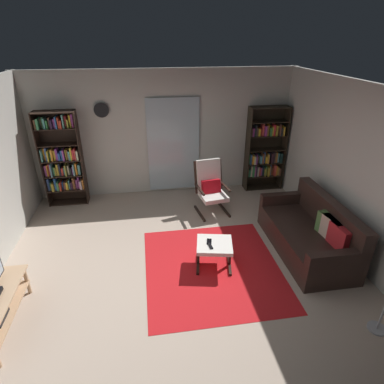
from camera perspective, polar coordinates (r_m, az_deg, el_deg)
ground_plane at (r=4.83m, az=-1.85°, el=-14.65°), size 7.02×7.02×0.00m
wall_back at (r=6.79m, az=-5.12°, el=10.38°), size 5.60×0.06×2.60m
wall_right at (r=5.12m, az=29.44°, el=1.41°), size 0.06×6.00×2.60m
glass_door_panel at (r=6.81m, az=-3.33°, el=8.31°), size 1.10×0.01×2.00m
area_rug at (r=4.96m, az=3.67°, el=-13.35°), size 2.00×2.17×0.01m
bookshelf_near_tv at (r=6.80m, az=-22.39°, el=5.55°), size 0.77×0.30×1.91m
bookshelf_near_sofa at (r=7.20m, az=12.95°, el=7.13°), size 0.84×0.30×1.85m
leather_sofa at (r=5.46m, az=20.52°, el=-7.08°), size 0.89×1.88×0.87m
lounge_armchair at (r=6.17m, az=3.38°, el=1.13°), size 0.65×0.73×1.02m
ottoman at (r=4.80m, az=4.05°, el=-9.88°), size 0.60×0.57×0.41m
tv_remote at (r=4.68m, az=3.33°, el=-9.67°), size 0.06×0.15×0.02m
cell_phone at (r=4.78m, az=3.12°, el=-8.90°), size 0.10×0.15×0.01m
wall_clock at (r=6.62m, az=-15.99°, el=13.99°), size 0.29×0.03×0.29m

